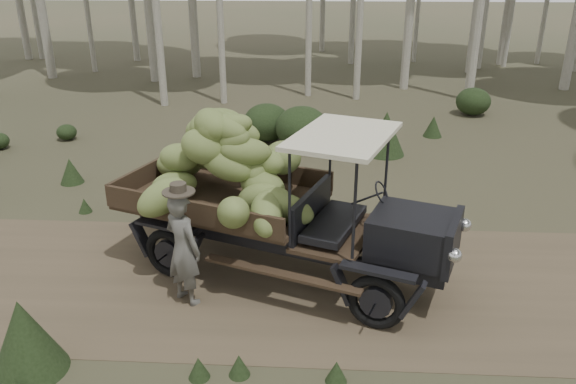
# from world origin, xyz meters

# --- Properties ---
(ground) EXTENTS (120.00, 120.00, 0.00)m
(ground) POSITION_xyz_m (0.00, 0.00, 0.00)
(ground) COLOR #473D2B
(ground) RESTS_ON ground
(dirt_track) EXTENTS (70.00, 4.00, 0.01)m
(dirt_track) POSITION_xyz_m (0.00, 0.00, 0.00)
(dirt_track) COLOR brown
(dirt_track) RESTS_ON ground
(banana_truck) EXTENTS (5.63, 3.54, 2.70)m
(banana_truck) POSITION_xyz_m (-2.11, 0.51, 1.62)
(banana_truck) COLOR black
(banana_truck) RESTS_ON ground
(farmer) EXTENTS (0.76, 0.71, 1.90)m
(farmer) POSITION_xyz_m (-2.99, -0.57, 0.90)
(farmer) COLOR #55544E
(farmer) RESTS_ON ground
(undergrowth) EXTENTS (23.99, 20.77, 1.37)m
(undergrowth) POSITION_xyz_m (0.36, 0.21, 0.52)
(undergrowth) COLOR #233319
(undergrowth) RESTS_ON ground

